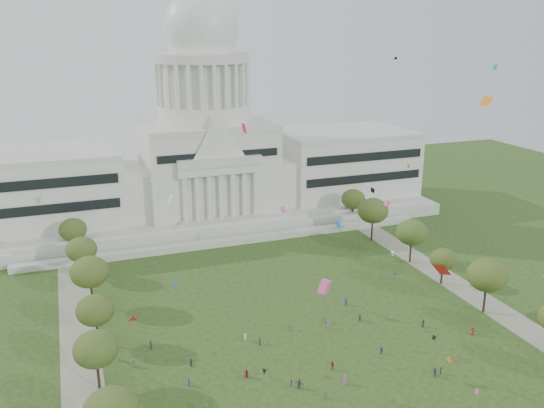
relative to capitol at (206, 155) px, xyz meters
name	(u,v)px	position (x,y,z in m)	size (l,w,h in m)	color
ground	(354,391)	(0.00, -113.59, -22.30)	(400.00, 400.00, 0.00)	#29421A
capitol	(206,155)	(0.00, 0.00, 0.00)	(160.00, 64.50, 91.30)	beige
path_left	(80,357)	(-48.00, -83.59, -22.28)	(8.00, 160.00, 0.04)	gray
path_right	(463,288)	(48.00, -83.59, -22.28)	(8.00, 160.00, 0.04)	gray
row_tree_l_2	(96,349)	(-45.04, -96.29, -13.79)	(8.42, 8.42, 11.97)	black
row_tree_r_2	(487,275)	(44.17, -96.15, -12.64)	(9.55, 9.55, 13.58)	black
row_tree_l_3	(95,310)	(-44.09, -79.67, -14.09)	(8.12, 8.12, 11.55)	black
row_tree_r_3	(443,259)	(44.40, -79.10, -15.21)	(7.01, 7.01, 9.98)	black
row_tree_l_4	(90,272)	(-44.08, -61.17, -12.90)	(9.29, 9.29, 13.21)	black
row_tree_r_4	(412,232)	(44.76, -63.55, -13.01)	(9.19, 9.19, 13.06)	black
row_tree_l_5	(81,250)	(-45.22, -42.58, -13.88)	(8.33, 8.33, 11.85)	black
row_tree_r_5	(373,211)	(43.49, -43.40, -12.37)	(9.82, 9.82, 13.96)	black
row_tree_l_6	(73,230)	(-46.87, -24.45, -14.02)	(8.19, 8.19, 11.64)	black
row_tree_r_6	(353,199)	(45.96, -25.46, -13.79)	(8.42, 8.42, 11.97)	black
person_0	(473,331)	(34.74, -103.99, -21.38)	(0.89, 0.58, 1.83)	#B21E1E
person_2	(424,323)	(26.48, -97.28, -21.46)	(0.81, 0.50, 1.67)	#26262B
person_3	(435,372)	(17.05, -114.83, -21.33)	(1.24, 0.64, 1.93)	#26262B
person_4	(332,365)	(-0.70, -105.61, -21.34)	(1.11, 0.61, 1.90)	#B21E1E
person_5	(299,384)	(-9.36, -109.20, -21.30)	(1.84, 0.73, 1.98)	#4C4C51
person_8	(291,383)	(-10.64, -108.13, -21.54)	(0.74, 0.45, 1.52)	#994C8C
person_9	(441,370)	(18.82, -114.44, -21.54)	(0.97, 0.50, 1.51)	#26262B
person_10	(381,351)	(11.49, -104.07, -21.48)	(0.95, 0.52, 1.63)	navy
distant_crowd	(266,361)	(-12.61, -99.41, -21.47)	(66.80, 39.09, 1.92)	olive
kite_swarm	(344,246)	(1.17, -105.28, 3.78)	(85.60, 106.07, 57.81)	orange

